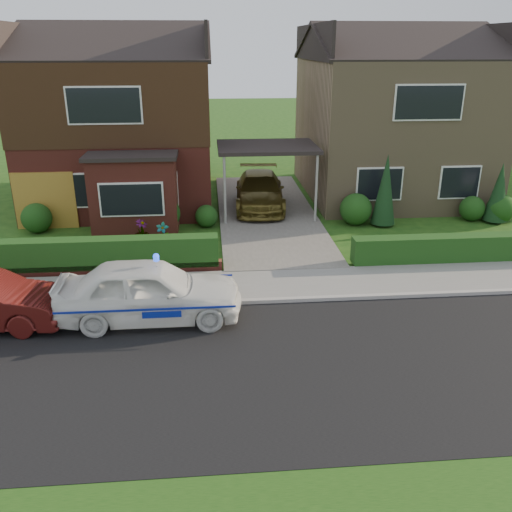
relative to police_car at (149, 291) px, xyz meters
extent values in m
plane|color=#1A4512|center=(3.80, -2.40, -0.77)|extent=(120.00, 120.00, 0.00)
cube|color=black|center=(3.80, -2.40, -0.77)|extent=(60.00, 6.00, 0.02)
cube|color=#9E9993|center=(3.80, 0.65, -0.71)|extent=(60.00, 0.16, 0.12)
cube|color=slate|center=(3.80, 1.70, -0.72)|extent=(60.00, 2.00, 0.10)
cube|color=#666059|center=(3.80, 8.60, -0.71)|extent=(3.80, 12.00, 0.12)
cube|color=maroon|center=(-2.00, 11.60, 2.13)|extent=(7.20, 8.00, 5.80)
cube|color=white|center=(-3.59, 7.58, 0.63)|extent=(1.80, 0.08, 1.30)
cube|color=white|center=(-0.42, 7.58, 0.63)|extent=(1.60, 0.08, 1.30)
cube|color=white|center=(-2.00, 7.58, 3.63)|extent=(2.60, 0.08, 1.30)
cube|color=black|center=(-2.00, 11.60, 3.58)|extent=(7.26, 8.06, 2.90)
cube|color=maroon|center=(-1.14, 6.90, 0.58)|extent=(3.00, 1.40, 2.70)
cube|color=black|center=(-1.14, 6.90, 2.00)|extent=(3.20, 1.60, 0.14)
cube|color=#927A59|center=(9.60, 11.60, 2.13)|extent=(7.20, 8.00, 5.80)
cube|color=white|center=(8.01, 7.58, 0.63)|extent=(1.80, 0.08, 1.30)
cube|color=white|center=(11.18, 7.58, 0.63)|extent=(1.60, 0.08, 1.30)
cube|color=white|center=(9.60, 7.58, 3.63)|extent=(2.60, 0.08, 1.30)
cube|color=black|center=(3.80, 8.60, 1.93)|extent=(3.80, 3.00, 0.14)
cylinder|color=gray|center=(2.10, 7.20, 0.58)|extent=(0.10, 0.10, 2.70)
cylinder|color=gray|center=(5.50, 7.20, 0.58)|extent=(0.10, 0.10, 2.70)
cube|color=olive|center=(-4.45, 7.56, 0.28)|extent=(2.20, 0.10, 2.10)
cube|color=maroon|center=(-2.00, 2.90, -0.59)|extent=(7.70, 0.25, 0.36)
cube|color=#183811|center=(-2.00, 3.05, -0.77)|extent=(7.50, 0.55, 0.90)
cube|color=#183811|center=(9.60, 2.95, -0.77)|extent=(7.50, 0.55, 0.80)
sphere|color=#183811|center=(-4.70, 7.10, -0.23)|extent=(1.08, 1.08, 1.08)
sphere|color=#183811|center=(-0.20, 6.90, -0.11)|extent=(1.32, 1.32, 1.32)
sphere|color=#183811|center=(1.40, 7.20, -0.35)|extent=(0.84, 0.84, 0.84)
sphere|color=#183811|center=(7.00, 7.00, -0.17)|extent=(1.20, 1.20, 1.20)
sphere|color=#183811|center=(11.60, 7.10, -0.29)|extent=(0.96, 0.96, 0.96)
sphere|color=#183811|center=(12.60, 6.80, -0.23)|extent=(1.08, 1.08, 1.08)
cone|color=black|center=(8.00, 6.80, 0.53)|extent=(0.90, 0.90, 2.60)
cone|color=black|center=(12.40, 6.80, 0.33)|extent=(0.90, 0.90, 2.20)
imported|color=white|center=(0.00, 0.00, 0.00)|extent=(1.82, 4.51, 1.53)
sphere|color=#193FF2|center=(0.23, 0.00, 0.85)|extent=(0.17, 0.17, 0.17)
cube|color=navy|center=(0.00, -0.91, -0.06)|extent=(4.14, 0.02, 0.05)
cube|color=navy|center=(0.00, 0.91, -0.06)|extent=(4.14, 0.01, 0.05)
ellipsoid|color=black|center=(-1.26, -0.10, 0.29)|extent=(0.22, 0.17, 0.21)
sphere|color=white|center=(-1.24, -0.16, 0.28)|extent=(0.11, 0.11, 0.11)
sphere|color=black|center=(-1.24, -0.12, 0.43)|extent=(0.13, 0.13, 0.13)
cone|color=black|center=(-1.28, -0.11, 0.50)|extent=(0.04, 0.04, 0.05)
cone|color=black|center=(-1.19, -0.11, 0.50)|extent=(0.04, 0.04, 0.05)
imported|color=brown|center=(3.58, 9.28, 0.04)|extent=(2.22, 4.83, 1.37)
imported|color=gray|center=(-0.07, 5.22, -0.36)|extent=(0.46, 0.34, 0.82)
imported|color=gray|center=(-2.51, 6.60, -0.37)|extent=(0.56, 0.54, 0.80)
imported|color=gray|center=(-0.81, 5.60, -0.36)|extent=(0.62, 0.62, 0.81)
camera|label=1|loc=(1.56, -12.15, 5.64)|focal=38.00mm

